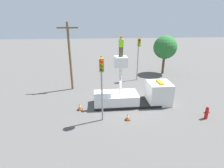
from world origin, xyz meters
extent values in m
plane|color=#565451|center=(0.00, 0.00, 0.00)|extent=(120.00, 120.00, 0.00)
cube|color=black|center=(0.00, 0.00, 0.12)|extent=(6.27, 2.25, 0.24)
cube|color=silver|center=(-1.07, 0.00, 0.59)|extent=(4.14, 2.19, 1.18)
cube|color=silver|center=(3.13, 0.00, 1.06)|extent=(2.13, 2.19, 2.13)
cube|color=black|center=(4.21, 0.00, 1.49)|extent=(0.03, 1.86, 0.85)
cube|color=orange|center=(3.13, 0.00, 2.20)|extent=(0.36, 1.32, 0.14)
cylinder|color=silver|center=(-0.66, 0.00, 2.54)|extent=(0.22, 0.22, 2.72)
cube|color=white|center=(-0.66, 0.00, 4.26)|extent=(1.09, 1.09, 0.90)
cube|color=brown|center=(-0.66, 0.00, 5.13)|extent=(0.34, 0.26, 0.84)
cube|color=#8CEA1E|center=(-0.66, 0.00, 5.88)|extent=(0.40, 0.26, 0.66)
sphere|color=tan|center=(-0.66, 0.00, 6.32)|extent=(0.23, 0.23, 0.23)
cylinder|color=orange|center=(-0.66, 0.00, 6.41)|extent=(0.26, 0.26, 0.09)
cylinder|color=gray|center=(-2.47, -2.59, 2.68)|extent=(0.14, 0.14, 5.36)
cube|color=#B79314|center=(-2.47, -2.80, 4.71)|extent=(0.34, 0.28, 1.00)
sphere|color=red|center=(-2.47, -2.99, 5.02)|extent=(0.22, 0.22, 0.22)
sphere|color=#503C07|center=(-2.47, -2.99, 4.71)|extent=(0.22, 0.22, 0.22)
sphere|color=#083710|center=(-2.47, -2.99, 4.40)|extent=(0.22, 0.22, 0.22)
cylinder|color=gray|center=(2.64, 7.06, 2.84)|extent=(0.14, 0.14, 5.67)
cube|color=#B79314|center=(2.64, 6.85, 5.02)|extent=(0.34, 0.28, 1.00)
sphere|color=#490707|center=(2.64, 6.66, 5.33)|extent=(0.22, 0.22, 0.22)
sphere|color=#503C07|center=(2.64, 6.66, 5.02)|extent=(0.22, 0.22, 0.22)
sphere|color=green|center=(2.64, 6.66, 4.71)|extent=(0.22, 0.22, 0.22)
cylinder|color=red|center=(6.14, -3.20, 0.46)|extent=(0.27, 0.27, 0.91)
sphere|color=red|center=(6.14, -3.20, 0.98)|extent=(0.23, 0.23, 0.23)
cylinder|color=red|center=(5.95, -3.20, 0.55)|extent=(0.12, 0.11, 0.11)
cylinder|color=red|center=(6.33, -3.20, 0.55)|extent=(0.12, 0.11, 0.11)
cube|color=black|center=(-4.46, -0.72, 0.01)|extent=(0.47, 0.47, 0.03)
cone|color=orange|center=(-4.46, -0.72, 0.33)|extent=(0.39, 0.39, 0.66)
cylinder|color=white|center=(-4.46, -0.72, 0.36)|extent=(0.20, 0.20, 0.09)
cube|color=black|center=(-0.42, -2.81, 0.01)|extent=(0.39, 0.39, 0.03)
cone|color=orange|center=(-0.42, -2.81, 0.29)|extent=(0.32, 0.32, 0.58)
cylinder|color=white|center=(-0.42, -2.81, 0.32)|extent=(0.17, 0.17, 0.08)
cylinder|color=brown|center=(7.19, 9.56, 1.39)|extent=(0.36, 0.36, 2.78)
sphere|color=#286B2D|center=(7.19, 9.56, 3.95)|extent=(3.35, 3.35, 3.35)
cylinder|color=brown|center=(-5.71, 4.51, 3.77)|extent=(0.26, 0.26, 7.54)
cube|color=brown|center=(-5.71, 4.51, 6.94)|extent=(2.20, 0.16, 0.16)
camera|label=1|loc=(-2.87, -15.07, 7.86)|focal=28.00mm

